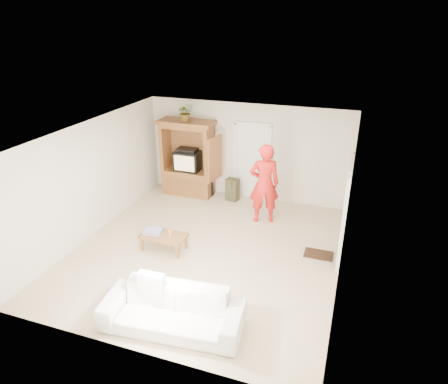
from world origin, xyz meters
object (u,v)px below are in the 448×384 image
(armoire, at_px, (189,163))
(sofa, at_px, (172,311))
(man, at_px, (264,184))
(coffee_table, at_px, (164,237))

(armoire, bearing_deg, sofa, -69.26)
(man, distance_m, coffee_table, 2.69)
(man, bearing_deg, armoire, -42.13)
(sofa, height_order, coffee_table, sofa)
(man, relative_size, coffee_table, 1.98)
(armoire, relative_size, coffee_table, 2.11)
(armoire, relative_size, sofa, 0.93)
(armoire, bearing_deg, coffee_table, -76.89)
(sofa, bearing_deg, coffee_table, 114.85)
(armoire, distance_m, man, 2.56)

